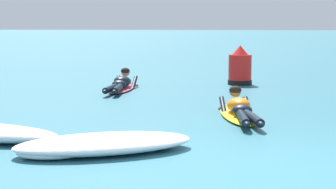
% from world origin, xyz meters
% --- Properties ---
extents(ground_plane, '(120.00, 120.00, 0.00)m').
position_xyz_m(ground_plane, '(0.00, 10.00, 0.00)').
color(ground_plane, '#2D6B7A').
extents(surfer_near, '(0.80, 2.72, 0.53)m').
position_xyz_m(surfer_near, '(-0.84, 3.72, 0.14)').
color(surfer_near, yellow).
rests_on(surfer_near, ground).
extents(surfer_far, '(0.61, 2.51, 0.54)m').
position_xyz_m(surfer_far, '(-3.42, 7.39, 0.14)').
color(surfer_far, '#E54C66').
rests_on(surfer_far, ground).
extents(whitewater_front, '(2.51, 1.76, 0.24)m').
position_xyz_m(whitewater_front, '(-2.72, 0.96, 0.11)').
color(whitewater_front, white).
rests_on(whitewater_front, ground).
extents(channel_marker_buoy, '(0.61, 0.61, 1.01)m').
position_xyz_m(channel_marker_buoy, '(-0.57, 8.80, 0.40)').
color(channel_marker_buoy, red).
rests_on(channel_marker_buoy, ground).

